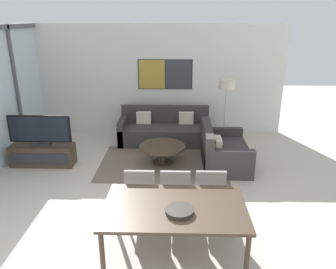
# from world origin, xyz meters

# --- Properties ---
(wall_back) EXTENTS (6.83, 0.09, 2.80)m
(wall_back) POSITION_xyz_m (0.01, 5.55, 1.40)
(wall_back) COLOR silver
(wall_back) RESTS_ON ground_plane
(area_rug) EXTENTS (2.64, 1.86, 0.01)m
(area_rug) POSITION_xyz_m (0.38, 3.45, 0.00)
(area_rug) COLOR #706051
(area_rug) RESTS_ON ground_plane
(tv_console) EXTENTS (1.30, 0.41, 0.44)m
(tv_console) POSITION_xyz_m (-2.12, 3.32, 0.22)
(tv_console) COLOR #423326
(tv_console) RESTS_ON ground_plane
(television) EXTENTS (1.28, 0.20, 0.64)m
(television) POSITION_xyz_m (-2.12, 3.32, 0.76)
(television) COLOR #2D2D33
(television) RESTS_ON tv_console
(sofa_main) EXTENTS (2.20, 0.93, 0.84)m
(sofa_main) POSITION_xyz_m (0.38, 4.80, 0.27)
(sofa_main) COLOR #383333
(sofa_main) RESTS_ON ground_plane
(sofa_side) EXTENTS (0.93, 1.45, 0.84)m
(sofa_side) POSITION_xyz_m (1.61, 3.42, 0.27)
(sofa_side) COLOR #383333
(sofa_side) RESTS_ON ground_plane
(coffee_table) EXTENTS (0.97, 0.97, 0.41)m
(coffee_table) POSITION_xyz_m (0.38, 3.45, 0.31)
(coffee_table) COLOR #423326
(coffee_table) RESTS_ON ground_plane
(dining_table) EXTENTS (1.74, 1.07, 0.77)m
(dining_table) POSITION_xyz_m (0.66, 0.55, 0.71)
(dining_table) COLOR #423326
(dining_table) RESTS_ON ground_plane
(dining_chair_left) EXTENTS (0.46, 0.46, 0.93)m
(dining_chair_left) POSITION_xyz_m (0.16, 1.32, 0.52)
(dining_chair_left) COLOR gray
(dining_chair_left) RESTS_ON ground_plane
(dining_chair_centre) EXTENTS (0.46, 0.46, 0.93)m
(dining_chair_centre) POSITION_xyz_m (0.66, 1.31, 0.52)
(dining_chair_centre) COLOR gray
(dining_chair_centre) RESTS_ON ground_plane
(dining_chair_right) EXTENTS (0.46, 0.46, 0.93)m
(dining_chair_right) POSITION_xyz_m (1.16, 1.33, 0.52)
(dining_chair_right) COLOR gray
(dining_chair_right) RESTS_ON ground_plane
(fruit_bowl) EXTENTS (0.34, 0.34, 0.06)m
(fruit_bowl) POSITION_xyz_m (0.72, 0.40, 0.81)
(fruit_bowl) COLOR #332D28
(fruit_bowl) RESTS_ON dining_table
(floor_lamp) EXTENTS (0.37, 0.37, 1.60)m
(floor_lamp) POSITION_xyz_m (1.83, 4.66, 1.38)
(floor_lamp) COLOR #2D2D33
(floor_lamp) RESTS_ON ground_plane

